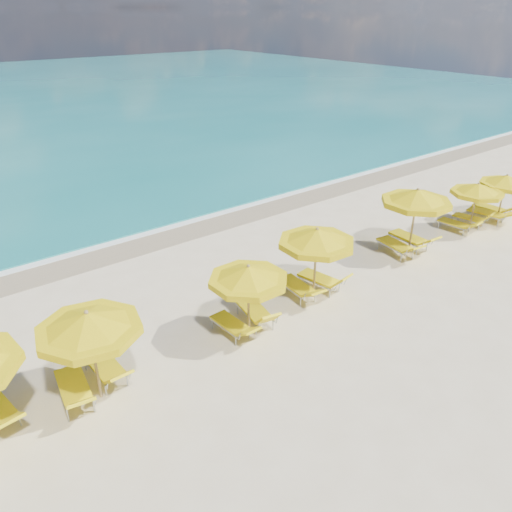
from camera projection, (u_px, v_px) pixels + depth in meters
ground_plane at (285, 307)px, 15.69m from camera, size 120.00×120.00×0.00m
wet_sand_band at (169, 232)px, 20.89m from camera, size 120.00×2.60×0.01m
foam_line at (160, 226)px, 21.46m from camera, size 120.00×1.20×0.03m
whitecap_far at (154, 134)px, 36.99m from camera, size 18.00×0.30×0.05m
umbrella_2 at (88, 324)px, 11.14m from camera, size 2.77×2.77×2.46m
umbrella_3 at (248, 275)px, 13.51m from camera, size 2.91×2.91×2.27m
umbrella_4 at (317, 238)px, 15.30m from camera, size 3.08×3.08×2.45m
umbrella_5 at (417, 198)px, 18.17m from camera, size 3.36×3.36×2.60m
umbrella_6 at (477, 190)px, 20.21m from camera, size 2.45×2.45×2.13m
umbrella_7 at (506, 181)px, 21.10m from camera, size 2.25×2.25×2.17m
lounger_2_left at (75, 393)px, 11.84m from camera, size 0.92×2.03×0.88m
lounger_2_right at (106, 371)px, 12.55m from camera, size 0.67×1.88×0.84m
lounger_3_left at (232, 328)px, 14.28m from camera, size 0.63×1.74×0.69m
lounger_3_right at (256, 316)px, 14.80m from camera, size 0.96×1.90×0.89m
lounger_4_left at (297, 290)px, 16.15m from camera, size 0.82×1.96×0.75m
lounger_4_right at (320, 283)px, 16.58m from camera, size 0.91×1.89×0.89m
lounger_5_left at (396, 249)px, 18.91m from camera, size 0.93×2.02×0.82m
lounger_5_right at (409, 242)px, 19.45m from camera, size 0.77×2.05×0.87m
lounger_6_left at (455, 227)px, 20.91m from camera, size 0.68×1.74×0.70m
lounger_6_right at (469, 221)px, 21.47m from camera, size 0.80×1.65×0.79m
lounger_7_left at (486, 216)px, 21.85m from camera, size 0.97×2.08×0.78m
lounger_7_right at (490, 211)px, 22.44m from camera, size 0.66×1.87×0.77m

